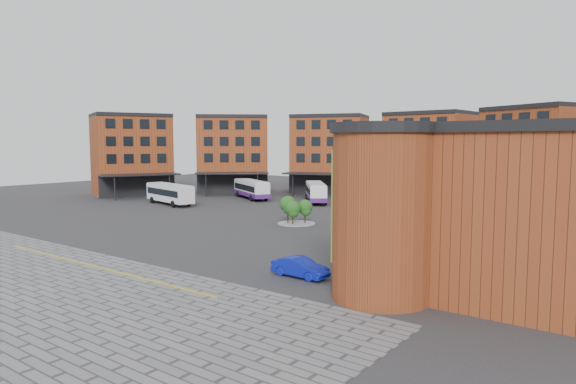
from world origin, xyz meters
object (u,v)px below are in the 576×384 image
Objects in this scene: bus_d at (406,197)px; bus_e at (479,205)px; tree_island at (295,209)px; bus_b at (251,189)px; blue_car at (300,267)px; bus_c at (316,192)px; bus_f at (527,210)px; bus_a at (170,192)px.

bus_d is 1.33× the size of bus_e.
bus_b is (-21.99, 17.52, -0.12)m from tree_island.
bus_d is (4.73, 20.01, -0.08)m from tree_island.
bus_b is 2.57× the size of blue_car.
bus_c is at bearing 165.64° from bus_d.
bus_c is at bearing -49.57° from bus_b.
bus_c is at bearing -133.78° from bus_e.
bus_d is at bearing 76.70° from tree_island.
bus_f is (43.71, -2.86, 0.20)m from bus_b.
bus_b is at bearing -4.77° from bus_a.
tree_island is at bearing -100.83° from bus_c.
blue_car is (-7.60, -33.25, -1.20)m from bus_f.
tree_island is 24.33m from bus_e.
bus_c is 45.50m from blue_car.
bus_f reaches higher than bus_d.
bus_f is at bearing -64.13° from bus_b.
tree_island reaches higher than bus_d.
bus_a reaches higher than bus_c.
bus_b is 11.82m from bus_c.
tree_island reaches higher than blue_car.
bus_f is at bearing -32.89° from bus_d.
tree_island is 26.86m from bus_a.
bus_c is at bearing 117.75° from tree_island.
bus_f reaches higher than bus_e.
bus_d reaches higher than bus_e.
bus_b is 43.81m from bus_f.
tree_island reaches higher than bus_a.
bus_e is (37.13, 1.53, -0.21)m from bus_b.
bus_e is (15.14, 19.05, -0.32)m from tree_island.
bus_a is (-26.58, 3.87, 0.05)m from tree_island.
bus_a is at bearing 62.22° from blue_car.
bus_e is 2.06× the size of blue_car.
tree_island is at bearing -118.71° from bus_d.
bus_c is (-10.38, 19.74, -0.14)m from tree_island.
tree_island is 26.21m from bus_f.
bus_c is at bearing -166.41° from bus_f.
bus_c reaches higher than bus_e.
tree_island is at bearing -84.46° from bus_a.
bus_e is 7.92m from bus_f.
blue_car is at bearing -95.99° from bus_c.
bus_d reaches higher than bus_c.
bus_e is 0.70× the size of bus_f.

